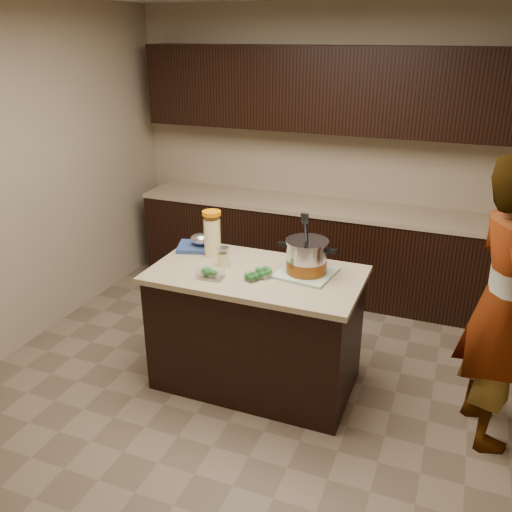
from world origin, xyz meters
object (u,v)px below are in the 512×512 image
at_px(lemonade_pitcher, 212,235).
at_px(island, 256,329).
at_px(person, 503,305).
at_px(stock_pot, 307,259).

bearing_deg(lemonade_pitcher, island, -23.04).
bearing_deg(island, lemonade_pitcher, 156.96).
distance_m(lemonade_pitcher, person, 1.99).
bearing_deg(person, lemonade_pitcher, 67.71).
height_order(island, stock_pot, stock_pot).
bearing_deg(stock_pot, lemonade_pitcher, 173.49).
distance_m(stock_pot, lemonade_pitcher, 0.75).
relative_size(island, person, 0.79).
distance_m(island, stock_pot, 0.66).
relative_size(island, stock_pot, 3.52).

